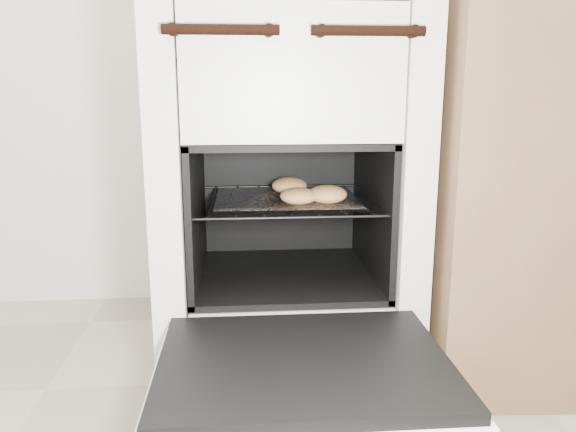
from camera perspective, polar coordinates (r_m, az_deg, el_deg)
name	(u,v)px	position (r m, az deg, el deg)	size (l,w,h in m)	color
stove	(284,185)	(1.28, -0.46, 3.19)	(0.53, 0.59, 0.81)	silver
oven_door	(304,367)	(0.92, 1.61, -15.11)	(0.48, 0.37, 0.03)	black
oven_rack	(285,200)	(1.23, -0.26, 1.65)	(0.38, 0.37, 0.01)	black
foil_sheet	(286,199)	(1.21, -0.20, 1.74)	(0.30, 0.26, 0.01)	white
baked_rolls	(305,191)	(1.18, 1.77, 2.52)	(0.17, 0.22, 0.04)	#DFA159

